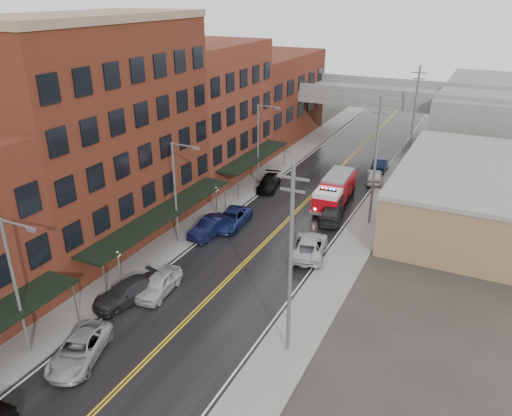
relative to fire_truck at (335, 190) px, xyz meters
The scene contains 32 objects.
road 8.57m from the fire_truck, 109.56° to the right, with size 11.00×160.00×0.02m, color black.
sidewalk_left 12.95m from the fire_truck, 141.89° to the right, with size 3.00×160.00×0.15m, color slate.
sidewalk_right 9.24m from the fire_truck, 60.56° to the right, with size 3.00×160.00×0.15m, color slate.
curb_left 11.71m from the fire_truck, 136.85° to the right, with size 0.30×160.00×0.15m, color gray.
curb_right 8.56m from the fire_truck, 70.38° to the right, with size 0.30×160.00×0.15m, color gray.
brick_building_b 23.20m from the fire_truck, 137.18° to the right, with size 9.00×20.00×18.00m, color #592217.
brick_building_c 17.36m from the fire_truck, behind, with size 9.00×15.00×15.00m, color brown.
brick_building_far 26.11m from the fire_truck, 128.78° to the left, with size 9.00×20.00×12.00m, color #5E2B18.
tan_building 13.37m from the fire_truck, ahead, with size 14.00×22.00×5.00m, color olive.
right_far_block 35.56m from the fire_truck, 64.66° to the left, with size 18.00×30.00×8.00m, color slate.
awning_1 18.21m from the fire_truck, 124.62° to the right, with size 2.60×18.00×3.09m.
awning_2 10.71m from the fire_truck, 166.05° to the left, with size 2.60×13.00×3.09m.
globe_lamp_1 23.81m from the fire_truck, 112.79° to the right, with size 0.44×0.44×3.12m.
globe_lamp_2 12.19m from the fire_truck, 139.27° to the right, with size 0.44×0.44×3.12m.
street_lamp_0 31.58m from the fire_truck, 107.38° to the right, with size 2.64×0.22×9.00m.
street_lamp_1 17.18m from the fire_truck, 123.91° to the right, with size 2.64×0.22×9.00m.
street_lamp_2 10.25m from the fire_truck, 167.59° to the left, with size 2.64×0.22×9.00m.
utility_pole_0 23.83m from the fire_truck, 79.19° to the right, with size 1.80×0.24×12.00m.
utility_pole_1 7.08m from the fire_truck, 33.86° to the right, with size 1.80×0.24×12.00m.
utility_pole_2 18.24m from the fire_truck, 75.60° to the left, with size 1.80×0.24×12.00m.
overpass 24.62m from the fire_truck, 96.68° to the left, with size 40.00×10.00×7.50m.
fire_truck is the anchor object (origin of this frame).
parked_car_left_2 29.75m from the fire_truck, 102.47° to the right, with size 2.39×5.19×1.44m, color #94979B.
parked_car_left_3 24.26m from the fire_truck, 108.81° to the right, with size 2.09×5.13×1.49m, color #272729.
parked_car_left_4 22.09m from the fire_truck, 106.90° to the right, with size 1.81×4.51×1.54m, color #B6B6B6.
parked_car_left_5 13.88m from the fire_truck, 124.34° to the right, with size 1.69×4.85×1.60m, color black.
parked_car_left_6 11.48m from the fire_truck, 128.14° to the right, with size 2.45×5.32×1.48m, color navy.
parked_car_left_7 7.94m from the fire_truck, behind, with size 2.02×4.96×1.44m, color black.
parked_car_right_0 11.12m from the fire_truck, 83.10° to the right, with size 2.66×5.78×1.61m, color #AFB2B7.
parked_car_right_1 3.94m from the fire_truck, 76.15° to the right, with size 2.08×5.12×1.49m, color black.
parked_car_right_2 8.58m from the fire_truck, 75.22° to the left, with size 1.80×4.48×1.52m, color silver.
parked_car_right_3 12.75m from the fire_truck, 82.01° to the left, with size 1.61×4.63×1.52m, color black.
Camera 1 is at (16.08, -7.79, 20.18)m, focal length 35.00 mm.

